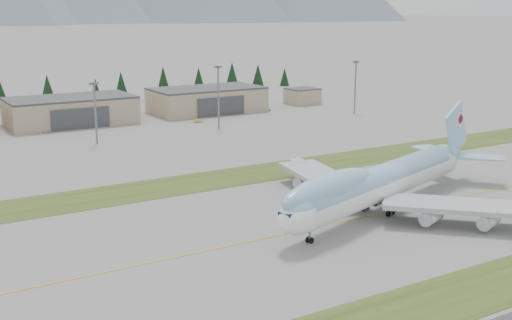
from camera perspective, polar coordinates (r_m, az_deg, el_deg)
ground at (r=137.73m, az=7.29°, el=-5.57°), size 7000.00×7000.00×0.00m
grass_strip_near at (r=112.63m, az=19.55°, el=-10.65°), size 400.00×14.00×0.08m
grass_strip_far at (r=173.62m, az=-1.93°, el=-1.50°), size 400.00×18.00×0.08m
taxiway_line_main at (r=137.73m, az=7.29°, el=-5.57°), size 400.00×0.40×0.02m
boeing_747_freighter at (r=144.64m, az=11.04°, el=-1.92°), size 79.48×65.72×21.02m
hangar_center at (r=263.15m, az=-16.13°, el=4.25°), size 48.00×26.60×10.80m
hangar_right at (r=284.35m, az=-4.37°, el=5.37°), size 48.00×26.60×10.80m
control_shed at (r=308.55m, az=4.15°, el=5.69°), size 14.00×12.00×7.60m
floodlight_masts at (r=230.10m, az=-8.89°, el=5.92°), size 200.17×9.70×23.74m
service_vehicle_a at (r=247.98m, az=-18.16°, el=2.32°), size 2.10×3.65×1.17m
service_vehicle_b at (r=258.46m, az=-5.16°, el=3.35°), size 4.03×2.18×1.26m
service_vehicle_c at (r=288.01m, az=0.96°, el=4.42°), size 2.25×4.87×1.38m
conifer_belt at (r=326.69m, az=-15.76°, el=6.25°), size 262.46×14.05×16.64m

